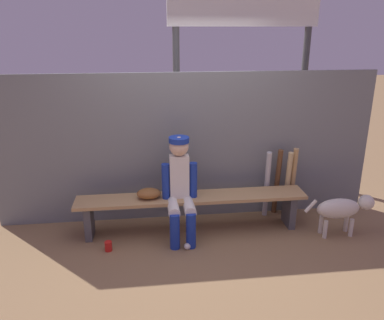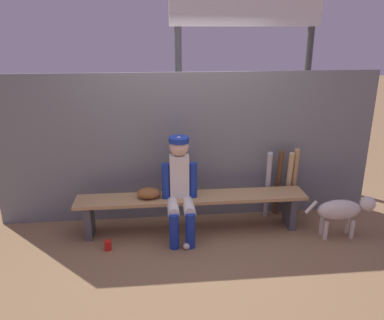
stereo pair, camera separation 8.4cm
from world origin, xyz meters
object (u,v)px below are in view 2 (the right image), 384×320
at_px(bat_wood_tan, 294,183).
at_px(baseball, 187,246).
at_px(cup_on_bench, 178,190).
at_px(baseball_glove, 149,193).
at_px(scoreboard, 250,14).
at_px(bat_wood_dark, 278,183).
at_px(dog, 344,210).
at_px(bat_wood_natural, 288,185).
at_px(dugout_bench, 192,203).
at_px(cup_on_ground, 108,245).
at_px(player_seated, 180,185).
at_px(bat_aluminum_silver, 268,185).

height_order(bat_wood_tan, baseball, bat_wood_tan).
bearing_deg(cup_on_bench, baseball, -83.77).
distance_m(baseball_glove, scoreboard, 2.90).
relative_size(bat_wood_dark, dog, 1.07).
distance_m(bat_wood_natural, scoreboard, 2.43).
bearing_deg(baseball_glove, dugout_bench, 0.00).
xyz_separation_m(bat_wood_natural, baseball, (-1.36, -0.67, -0.41)).
bearing_deg(cup_on_bench, cup_on_ground, -152.79).
height_order(bat_wood_natural, dog, bat_wood_natural).
xyz_separation_m(baseball_glove, cup_on_bench, (0.35, 0.07, -0.01)).
bearing_deg(dog, bat_wood_tan, 124.94).
bearing_deg(dog, scoreboard, 113.28).
relative_size(dugout_bench, bat_wood_natural, 3.07).
distance_m(player_seated, cup_on_ground, 1.04).
bearing_deg(baseball, bat_aluminum_silver, 31.34).
bearing_deg(player_seated, bat_wood_dark, 17.67).
height_order(bat_wood_natural, cup_on_bench, bat_wood_natural).
relative_size(scoreboard, dog, 4.23).
height_order(bat_wood_dark, cup_on_ground, bat_wood_dark).
bearing_deg(bat_wood_dark, cup_on_ground, -163.02).
bearing_deg(baseball, dog, 3.59).
relative_size(bat_aluminum_silver, dog, 1.07).
distance_m(player_seated, dog, 1.92).
bearing_deg(cup_on_ground, baseball, -5.11).
bearing_deg(cup_on_bench, dugout_bench, -25.28).
relative_size(baseball, dog, 0.09).
bearing_deg(bat_wood_tan, bat_aluminum_silver, -175.84).
distance_m(baseball, cup_on_bench, 0.69).
distance_m(bat_wood_tan, cup_on_ground, 2.43).
bearing_deg(baseball, player_seated, 97.96).
xyz_separation_m(bat_wood_dark, bat_wood_tan, (0.20, -0.03, 0.01)).
height_order(scoreboard, dog, scoreboard).
height_order(dugout_bench, bat_wood_dark, bat_wood_dark).
height_order(bat_aluminum_silver, bat_wood_natural, bat_aluminum_silver).
relative_size(dugout_bench, dog, 3.23).
bearing_deg(bat_wood_dark, dog, -45.48).
distance_m(bat_wood_tan, scoreboard, 2.42).
xyz_separation_m(scoreboard, dog, (0.77, -1.79, -2.19)).
height_order(player_seated, bat_wood_tan, player_seated).
bearing_deg(baseball_glove, bat_wood_dark, 10.36).
height_order(bat_wood_natural, bat_wood_tan, bat_wood_tan).
bearing_deg(bat_aluminum_silver, player_seated, -162.73).
distance_m(dugout_bench, baseball, 0.54).
bearing_deg(bat_wood_dark, bat_aluminum_silver, -159.41).
height_order(baseball_glove, cup_on_bench, baseball_glove).
relative_size(player_seated, baseball_glove, 4.22).
bearing_deg(bat_wood_tan, bat_wood_dark, 170.62).
xyz_separation_m(dugout_bench, player_seated, (-0.15, -0.11, 0.28)).
height_order(baseball_glove, bat_aluminum_silver, bat_aluminum_silver).
bearing_deg(dugout_bench, bat_aluminum_silver, 13.85).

